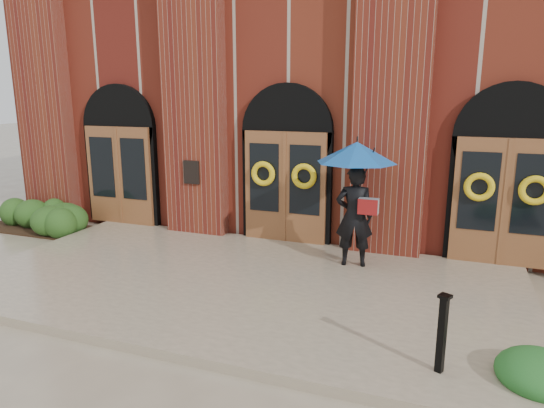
% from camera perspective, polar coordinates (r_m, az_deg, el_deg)
% --- Properties ---
extents(ground, '(90.00, 90.00, 0.00)m').
position_cam_1_polar(ground, '(8.92, -4.30, -10.05)').
color(ground, tan).
rests_on(ground, ground).
extents(landing, '(10.00, 5.30, 0.15)m').
position_cam_1_polar(landing, '(9.02, -3.90, -9.26)').
color(landing, tan).
rests_on(landing, ground).
extents(church_building, '(16.20, 12.53, 7.00)m').
position_cam_1_polar(church_building, '(16.59, 8.60, 12.89)').
color(church_building, maroon).
rests_on(church_building, ground).
extents(man_with_umbrella, '(1.80, 1.80, 2.43)m').
position_cam_1_polar(man_with_umbrella, '(9.38, 9.84, 2.79)').
color(man_with_umbrella, black).
rests_on(man_with_umbrella, landing).
extents(metal_post, '(0.18, 0.18, 1.01)m').
position_cam_1_polar(metal_post, '(6.35, 19.38, -14.01)').
color(metal_post, black).
rests_on(metal_post, landing).
extents(hedge_wall_left, '(2.77, 1.11, 0.71)m').
position_cam_1_polar(hedge_wall_left, '(14.01, -25.92, -1.26)').
color(hedge_wall_left, '#244617').
rests_on(hedge_wall_left, ground).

